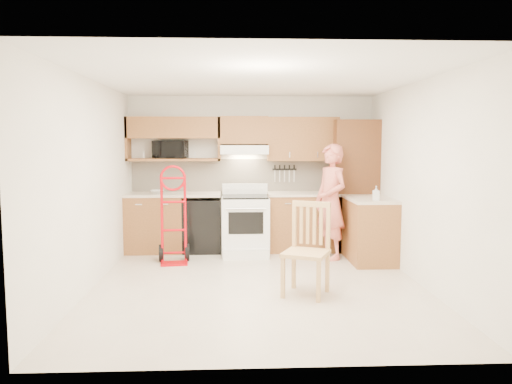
{
  "coord_description": "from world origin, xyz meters",
  "views": [
    {
      "loc": [
        -0.29,
        -5.92,
        1.75
      ],
      "look_at": [
        0.0,
        0.5,
        1.1
      ],
      "focal_mm": 34.62,
      "sensor_mm": 36.0,
      "label": 1
    }
  ],
  "objects": [
    {
      "name": "lower_cab_right",
      "position": [
        0.83,
        1.95,
        0.45
      ],
      "size": [
        1.14,
        0.6,
        0.9
      ],
      "primitive_type": "cube",
      "color": "brown",
      "rests_on": "ground"
    },
    {
      "name": "countertop_left",
      "position": [
        -1.25,
        1.95,
        0.92
      ],
      "size": [
        1.5,
        0.63,
        0.04
      ],
      "primitive_type": "cube",
      "color": "beige",
      "rests_on": "lower_cab_left"
    },
    {
      "name": "countertop_return",
      "position": [
        1.7,
        1.15,
        0.92
      ],
      "size": [
        0.63,
        1.0,
        0.04
      ],
      "primitive_type": "cube",
      "color": "beige",
      "rests_on": "cab_return_right"
    },
    {
      "name": "dining_chair",
      "position": [
        0.53,
        -0.42,
        0.53
      ],
      "size": [
        0.65,
        0.67,
        1.06
      ],
      "primitive_type": null,
      "rotation": [
        0.0,
        0.0,
        -0.42
      ],
      "color": "tan",
      "rests_on": "ground"
    },
    {
      "name": "upper_cab_left",
      "position": [
        -1.25,
        2.08,
        1.98
      ],
      "size": [
        1.5,
        0.33,
        0.34
      ],
      "primitive_type": "cube",
      "color": "brown",
      "rests_on": "wall_back"
    },
    {
      "name": "soap_bottle",
      "position": [
        1.7,
        0.86,
        1.04
      ],
      "size": [
        0.11,
        0.11,
        0.2
      ],
      "primitive_type": "imported",
      "rotation": [
        0.0,
        0.0,
        -0.18
      ],
      "color": "white",
      "rests_on": "countertop_return"
    },
    {
      "name": "knife_strip",
      "position": [
        0.55,
        2.21,
        1.24
      ],
      "size": [
        0.4,
        0.05,
        0.29
      ],
      "primitive_type": null,
      "color": "black",
      "rests_on": "backsplash"
    },
    {
      "name": "wall_front",
      "position": [
        0.0,
        -2.26,
        1.25
      ],
      "size": [
        4.0,
        0.02,
        2.5
      ],
      "primitive_type": "cube",
      "color": "white",
      "rests_on": "ground"
    },
    {
      "name": "floor",
      "position": [
        0.0,
        0.0,
        -0.01
      ],
      "size": [
        4.0,
        4.5,
        0.02
      ],
      "primitive_type": "cube",
      "color": "beige",
      "rests_on": "ground"
    },
    {
      "name": "wall_right",
      "position": [
        2.01,
        0.0,
        1.25
      ],
      "size": [
        0.02,
        4.5,
        2.5
      ],
      "primitive_type": "cube",
      "color": "white",
      "rests_on": "ground"
    },
    {
      "name": "range_hood",
      "position": [
        -0.12,
        2.02,
        1.63
      ],
      "size": [
        0.76,
        0.46,
        0.14
      ],
      "primitive_type": "cube",
      "color": "white",
      "rests_on": "wall_back"
    },
    {
      "name": "cab_return_right",
      "position": [
        1.7,
        1.15,
        0.45
      ],
      "size": [
        0.6,
        1.0,
        0.9
      ],
      "primitive_type": "cube",
      "color": "brown",
      "rests_on": "ground"
    },
    {
      "name": "upper_shelf_mw",
      "position": [
        -1.25,
        2.08,
        1.47
      ],
      "size": [
        1.5,
        0.33,
        0.04
      ],
      "primitive_type": "cube",
      "color": "brown",
      "rests_on": "wall_back"
    },
    {
      "name": "upper_cab_center",
      "position": [
        -0.12,
        2.08,
        1.94
      ],
      "size": [
        0.76,
        0.33,
        0.44
      ],
      "primitive_type": "cube",
      "color": "brown",
      "rests_on": "wall_back"
    },
    {
      "name": "countertop_right",
      "position": [
        0.83,
        1.95,
        0.92
      ],
      "size": [
        1.14,
        0.63,
        0.04
      ],
      "primitive_type": "cube",
      "color": "beige",
      "rests_on": "lower_cab_right"
    },
    {
      "name": "wall_left",
      "position": [
        -2.01,
        0.0,
        1.25
      ],
      "size": [
        0.02,
        4.5,
        2.5
      ],
      "primitive_type": "cube",
      "color": "white",
      "rests_on": "ground"
    },
    {
      "name": "microwave",
      "position": [
        -1.31,
        2.08,
        1.63
      ],
      "size": [
        0.56,
        0.41,
        0.29
      ],
      "primitive_type": "imported",
      "rotation": [
        0.0,
        0.0,
        -0.11
      ],
      "color": "black",
      "rests_on": "upper_shelf_mw"
    },
    {
      "name": "lower_cab_left",
      "position": [
        -1.55,
        1.95,
        0.45
      ],
      "size": [
        0.9,
        0.6,
        0.9
      ],
      "primitive_type": "cube",
      "color": "brown",
      "rests_on": "ground"
    },
    {
      "name": "upper_cab_right",
      "position": [
        0.83,
        2.08,
        1.8
      ],
      "size": [
        1.14,
        0.33,
        0.7
      ],
      "primitive_type": "cube",
      "color": "brown",
      "rests_on": "wall_back"
    },
    {
      "name": "person",
      "position": [
        1.16,
        1.35,
        0.86
      ],
      "size": [
        0.64,
        0.74,
        1.73
      ],
      "primitive_type": "imported",
      "rotation": [
        0.0,
        0.0,
        -1.14
      ],
      "color": "#D66959",
      "rests_on": "ground"
    },
    {
      "name": "backsplash",
      "position": [
        0.0,
        2.23,
        1.2
      ],
      "size": [
        3.92,
        0.03,
        0.55
      ],
      "primitive_type": "cube",
      "color": "beige",
      "rests_on": "wall_back"
    },
    {
      "name": "hand_truck",
      "position": [
        -1.16,
        1.17,
        0.64
      ],
      "size": [
        0.55,
        0.51,
        1.28
      ],
      "primitive_type": null,
      "rotation": [
        0.0,
        0.0,
        0.11
      ],
      "color": "red",
      "rests_on": "ground"
    },
    {
      "name": "wall_back",
      "position": [
        0.0,
        2.26,
        1.25
      ],
      "size": [
        4.0,
        0.02,
        2.5
      ],
      "primitive_type": "cube",
      "color": "white",
      "rests_on": "ground"
    },
    {
      "name": "range",
      "position": [
        -0.11,
        1.71,
        0.54
      ],
      "size": [
        0.73,
        0.96,
        1.08
      ],
      "primitive_type": null,
      "color": "white",
      "rests_on": "ground"
    },
    {
      "name": "bowl",
      "position": [
        -1.51,
        1.95,
        0.97
      ],
      "size": [
        0.23,
        0.23,
        0.05
      ],
      "primitive_type": "imported",
      "rotation": [
        0.0,
        0.0,
        -0.12
      ],
      "color": "white",
      "rests_on": "countertop_left"
    },
    {
      "name": "ceiling",
      "position": [
        0.0,
        0.0,
        2.51
      ],
      "size": [
        4.0,
        4.5,
        0.02
      ],
      "primitive_type": "cube",
      "color": "white",
      "rests_on": "ground"
    },
    {
      "name": "dishwasher",
      "position": [
        -0.8,
        1.95,
        0.42
      ],
      "size": [
        0.6,
        0.6,
        0.85
      ],
      "primitive_type": "cube",
      "color": "black",
      "rests_on": "ground"
    },
    {
      "name": "pantry_tall",
      "position": [
        1.65,
        1.95,
        1.05
      ],
      "size": [
        0.7,
        0.6,
        2.1
      ],
      "primitive_type": "cube",
      "color": "brown",
      "rests_on": "ground"
    }
  ]
}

